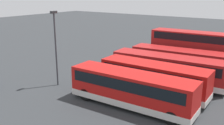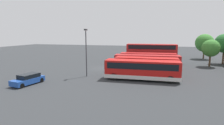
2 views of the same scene
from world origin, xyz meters
TOP-DOWN VIEW (x-y plane):
  - ground_plane at (0.00, 0.00)m, footprint 140.00×140.00m
  - bus_double_decker_near_end at (-7.25, 9.13)m, footprint 3.07×10.94m
  - bus_single_deck_second at (-3.47, 8.72)m, footprint 3.37×11.27m
  - bus_single_deck_third at (0.09, 8.79)m, footprint 3.47×11.96m
  - bus_single_deck_fourth at (3.69, 8.96)m, footprint 2.84×10.34m
  - bus_single_deck_fifth at (7.25, 8.69)m, footprint 2.95×10.95m
  - box_truck_blue at (-12.85, 10.56)m, footprint 4.69×7.91m
  - lamp_post_tall at (7.22, -0.16)m, footprint 0.70×0.30m

SIDE VIEW (x-z plane):
  - ground_plane at x=0.00m, z-range 0.00..0.00m
  - bus_single_deck_fourth at x=3.69m, z-range 0.14..3.09m
  - bus_single_deck_fifth at x=7.25m, z-range 0.15..3.10m
  - bus_single_deck_second at x=-3.47m, z-range 0.15..3.10m
  - bus_single_deck_third at x=0.09m, z-range 0.15..3.10m
  - box_truck_blue at x=-12.85m, z-range 0.11..3.31m
  - bus_double_decker_near_end at x=-7.25m, z-range 0.17..4.72m
  - lamp_post_tall at x=7.22m, z-range 0.67..8.23m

